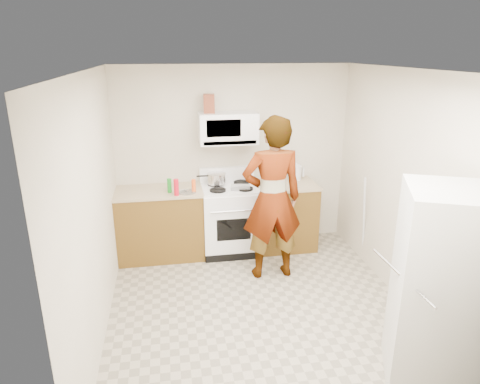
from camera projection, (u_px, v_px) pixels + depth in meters
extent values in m
plane|color=gray|center=(260.00, 309.00, 4.64)|extent=(3.60, 3.60, 0.00)
cube|color=beige|center=(233.00, 158.00, 5.91)|extent=(3.20, 0.02, 2.50)
cube|color=beige|center=(409.00, 192.00, 4.50)|extent=(0.02, 3.60, 2.50)
cube|color=brown|center=(161.00, 224.00, 5.72)|extent=(1.12, 0.62, 0.90)
cube|color=tan|center=(159.00, 191.00, 5.57)|extent=(1.14, 0.64, 0.03)
cube|color=brown|center=(285.00, 216.00, 6.00)|extent=(0.80, 0.62, 0.90)
cube|color=tan|center=(286.00, 185.00, 5.85)|extent=(0.82, 0.64, 0.03)
cube|color=white|center=(230.00, 220.00, 5.86)|extent=(0.76, 0.65, 0.90)
cube|color=white|center=(230.00, 188.00, 5.71)|extent=(0.76, 0.62, 0.03)
cube|color=white|center=(227.00, 174.00, 5.94)|extent=(0.76, 0.08, 0.20)
cube|color=white|center=(228.00, 128.00, 5.59)|extent=(0.76, 0.38, 0.40)
imported|color=tan|center=(272.00, 199.00, 5.05)|extent=(0.74, 0.50, 1.99)
cube|color=silver|center=(441.00, 290.00, 3.42)|extent=(0.92, 0.92, 1.70)
cylinder|color=silver|center=(296.00, 172.00, 6.00)|extent=(0.20, 0.20, 0.20)
cube|color=maroon|center=(209.00, 104.00, 5.45)|extent=(0.15, 0.15, 0.24)
cylinder|color=silver|center=(216.00, 178.00, 5.76)|extent=(0.29, 0.29, 0.13)
cube|color=white|center=(240.00, 187.00, 5.61)|extent=(0.27, 0.20, 0.05)
cylinder|color=red|center=(176.00, 187.00, 5.33)|extent=(0.07, 0.07, 0.21)
cylinder|color=#F3581B|center=(194.00, 186.00, 5.48)|extent=(0.06, 0.06, 0.16)
cylinder|color=#17801F|center=(169.00, 186.00, 5.45)|extent=(0.06, 0.06, 0.18)
cylinder|color=white|center=(187.00, 192.00, 5.47)|extent=(0.26, 0.26, 0.01)
cylinder|color=silver|center=(364.00, 219.00, 5.52)|extent=(0.19, 0.20, 1.18)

